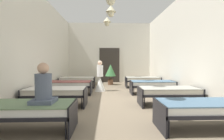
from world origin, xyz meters
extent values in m
cube|color=#7A6B56|center=(0.00, 0.00, -0.05)|extent=(6.30, 11.27, 0.10)
cube|color=silver|center=(0.00, 5.43, 2.07)|extent=(6.10, 0.20, 4.14)
cube|color=silver|center=(-2.95, 0.00, 2.07)|extent=(0.20, 10.67, 4.14)
cube|color=silver|center=(2.95, 0.00, 2.07)|extent=(0.20, 10.67, 4.14)
cube|color=#2D2823|center=(0.00, 5.31, 1.20)|extent=(1.40, 0.06, 2.40)
sphere|color=beige|center=(-0.07, -0.93, 3.30)|extent=(0.28, 0.28, 0.28)
cylinder|color=brown|center=(-0.02, 0.93, 3.98)|extent=(0.02, 0.02, 0.31)
cone|color=beige|center=(-0.02, 0.93, 3.68)|extent=(0.44, 0.44, 0.28)
sphere|color=beige|center=(-0.02, 0.93, 3.46)|extent=(0.28, 0.28, 0.28)
cylinder|color=brown|center=(-0.17, 2.80, 4.00)|extent=(0.02, 0.02, 0.28)
cone|color=beige|center=(-0.17, 2.80, 3.71)|extent=(0.44, 0.44, 0.28)
sphere|color=beige|center=(-0.17, 2.80, 3.49)|extent=(0.28, 0.28, 0.28)
cylinder|color=black|center=(-0.93, -3.21, 0.17)|extent=(0.03, 0.03, 0.34)
cylinder|color=black|center=(-0.93, -2.49, 0.17)|extent=(0.03, 0.03, 0.34)
cube|color=black|center=(-1.80, -2.85, 0.38)|extent=(1.90, 0.84, 0.07)
cube|color=black|center=(-0.87, -2.85, 0.29)|extent=(0.04, 0.84, 0.57)
cube|color=white|center=(-1.80, -2.85, 0.48)|extent=(1.82, 0.78, 0.14)
cube|color=slate|center=(-1.80, -2.85, 0.56)|extent=(1.86, 0.82, 0.02)
cylinder|color=black|center=(0.93, -3.21, 0.17)|extent=(0.03, 0.03, 0.34)
cylinder|color=black|center=(0.93, -2.49, 0.17)|extent=(0.03, 0.03, 0.34)
cube|color=black|center=(1.80, -2.85, 0.38)|extent=(1.90, 0.84, 0.07)
cube|color=black|center=(0.87, -2.85, 0.29)|extent=(0.04, 0.84, 0.57)
cube|color=white|center=(1.80, -2.85, 0.48)|extent=(1.82, 0.78, 0.14)
cube|color=slate|center=(1.80, -2.85, 0.56)|extent=(1.86, 0.82, 0.02)
cylinder|color=black|center=(-2.67, -1.31, 0.17)|extent=(0.03, 0.03, 0.34)
cylinder|color=black|center=(-2.67, -0.59, 0.17)|extent=(0.03, 0.03, 0.34)
cylinder|color=black|center=(-0.93, -1.31, 0.17)|extent=(0.03, 0.03, 0.34)
cylinder|color=black|center=(-0.93, -0.59, 0.17)|extent=(0.03, 0.03, 0.34)
cube|color=black|center=(-1.80, -0.95, 0.38)|extent=(1.90, 0.84, 0.07)
cube|color=black|center=(-2.73, -0.95, 0.29)|extent=(0.04, 0.84, 0.57)
cube|color=black|center=(-0.87, -0.95, 0.29)|extent=(0.04, 0.84, 0.57)
cube|color=silver|center=(-1.80, -0.95, 0.48)|extent=(1.82, 0.78, 0.14)
cube|color=beige|center=(-1.80, -0.95, 0.56)|extent=(1.86, 0.82, 0.02)
cylinder|color=black|center=(0.93, -1.31, 0.17)|extent=(0.03, 0.03, 0.34)
cylinder|color=black|center=(0.93, -0.59, 0.17)|extent=(0.03, 0.03, 0.34)
cylinder|color=black|center=(2.67, -1.31, 0.17)|extent=(0.03, 0.03, 0.34)
cylinder|color=black|center=(2.67, -0.59, 0.17)|extent=(0.03, 0.03, 0.34)
cube|color=black|center=(1.80, -0.95, 0.38)|extent=(1.90, 0.84, 0.07)
cube|color=black|center=(0.87, -0.95, 0.29)|extent=(0.04, 0.84, 0.57)
cube|color=black|center=(2.73, -0.95, 0.29)|extent=(0.04, 0.84, 0.57)
cube|color=silver|center=(1.80, -0.95, 0.48)|extent=(1.82, 0.78, 0.14)
cube|color=#9E9E93|center=(1.80, -0.95, 0.56)|extent=(1.86, 0.82, 0.02)
cylinder|color=black|center=(-2.67, 0.59, 0.17)|extent=(0.03, 0.03, 0.34)
cylinder|color=black|center=(-2.67, 1.31, 0.17)|extent=(0.03, 0.03, 0.34)
cylinder|color=black|center=(-0.93, 0.59, 0.17)|extent=(0.03, 0.03, 0.34)
cylinder|color=black|center=(-0.93, 1.31, 0.17)|extent=(0.03, 0.03, 0.34)
cube|color=black|center=(-1.80, 0.95, 0.38)|extent=(1.90, 0.84, 0.07)
cube|color=black|center=(-2.73, 0.95, 0.29)|extent=(0.04, 0.84, 0.57)
cube|color=black|center=(-0.87, 0.95, 0.29)|extent=(0.04, 0.84, 0.57)
cube|color=white|center=(-1.80, 0.95, 0.48)|extent=(1.82, 0.78, 0.14)
cube|color=#8C4C47|center=(-1.80, 0.95, 0.56)|extent=(1.86, 0.82, 0.02)
cylinder|color=black|center=(0.93, 0.59, 0.17)|extent=(0.03, 0.03, 0.34)
cylinder|color=black|center=(0.93, 1.31, 0.17)|extent=(0.03, 0.03, 0.34)
cylinder|color=black|center=(2.67, 0.59, 0.17)|extent=(0.03, 0.03, 0.34)
cylinder|color=black|center=(2.67, 1.31, 0.17)|extent=(0.03, 0.03, 0.34)
cube|color=black|center=(1.80, 0.95, 0.38)|extent=(1.90, 0.84, 0.07)
cube|color=black|center=(0.87, 0.95, 0.29)|extent=(0.04, 0.84, 0.57)
cube|color=black|center=(2.73, 0.95, 0.29)|extent=(0.04, 0.84, 0.57)
cube|color=white|center=(1.80, 0.95, 0.48)|extent=(1.82, 0.78, 0.14)
cube|color=slate|center=(1.80, 0.95, 0.56)|extent=(1.86, 0.82, 0.02)
cylinder|color=black|center=(-2.67, 2.49, 0.17)|extent=(0.03, 0.03, 0.34)
cylinder|color=black|center=(-2.67, 3.21, 0.17)|extent=(0.03, 0.03, 0.34)
cylinder|color=black|center=(-0.93, 2.49, 0.17)|extent=(0.03, 0.03, 0.34)
cylinder|color=black|center=(-0.93, 3.21, 0.17)|extent=(0.03, 0.03, 0.34)
cube|color=black|center=(-1.80, 2.85, 0.38)|extent=(1.90, 0.84, 0.07)
cube|color=black|center=(-2.73, 2.85, 0.29)|extent=(0.04, 0.84, 0.57)
cube|color=black|center=(-0.87, 2.85, 0.29)|extent=(0.04, 0.84, 0.57)
cube|color=silver|center=(-1.80, 2.85, 0.48)|extent=(1.82, 0.78, 0.14)
cube|color=beige|center=(-1.80, 2.85, 0.56)|extent=(1.86, 0.82, 0.02)
cylinder|color=black|center=(0.93, 2.49, 0.17)|extent=(0.03, 0.03, 0.34)
cylinder|color=black|center=(0.93, 3.21, 0.17)|extent=(0.03, 0.03, 0.34)
cylinder|color=black|center=(2.67, 2.49, 0.17)|extent=(0.03, 0.03, 0.34)
cylinder|color=black|center=(2.67, 3.21, 0.17)|extent=(0.03, 0.03, 0.34)
cube|color=black|center=(1.80, 2.85, 0.38)|extent=(1.90, 0.84, 0.07)
cube|color=black|center=(0.87, 2.85, 0.29)|extent=(0.04, 0.84, 0.57)
cube|color=black|center=(2.73, 2.85, 0.29)|extent=(0.04, 0.84, 0.57)
cube|color=silver|center=(1.80, 2.85, 0.48)|extent=(1.82, 0.78, 0.14)
cube|color=#9E9E93|center=(1.80, 2.85, 0.56)|extent=(1.86, 0.82, 0.02)
cone|color=white|center=(-0.52, 1.73, 0.35)|extent=(0.52, 0.52, 0.70)
cylinder|color=white|center=(-0.52, 1.73, 0.97)|extent=(0.30, 0.30, 0.55)
sphere|color=beige|center=(-0.52, 1.73, 1.36)|extent=(0.22, 0.22, 0.22)
cone|color=white|center=(-0.52, 1.73, 1.44)|extent=(0.18, 0.18, 0.10)
cylinder|color=#515B70|center=(-1.45, -2.84, 0.86)|extent=(0.32, 0.32, 0.58)
cube|color=#515B70|center=(-1.45, -2.84, 0.61)|extent=(0.44, 0.44, 0.08)
sphere|color=tan|center=(-1.45, -2.84, 1.26)|extent=(0.22, 0.22, 0.22)
cylinder|color=brown|center=(0.04, 3.99, 0.17)|extent=(0.33, 0.33, 0.34)
cylinder|color=brown|center=(0.04, 3.99, 0.44)|extent=(0.06, 0.06, 0.20)
cone|color=#3D7A42|center=(0.04, 3.99, 0.91)|extent=(0.66, 0.66, 0.73)
camera|label=1|loc=(-0.20, -6.08, 1.37)|focal=26.05mm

